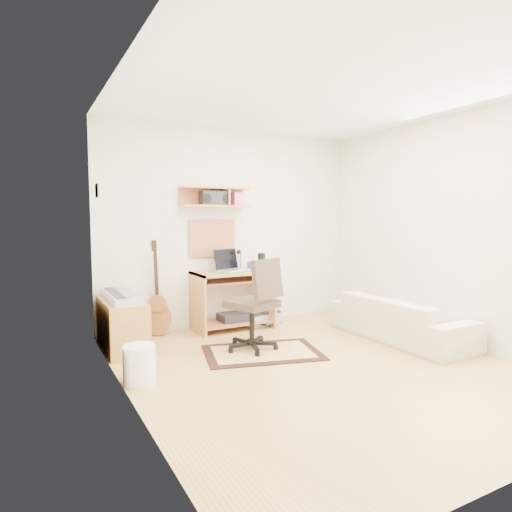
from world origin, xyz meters
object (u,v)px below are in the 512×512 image
desk (233,300)px  printer (260,318)px  task_chair (252,304)px  sofa (400,311)px  cabinet (122,325)px

desk → printer: desk is taller
task_chair → sofa: task_chair is taller
task_chair → cabinet: 1.44m
desk → cabinet: (-1.45, -0.24, -0.10)m
cabinet → sofa: sofa is taller
printer → sofa: (1.07, -1.46, 0.26)m
desk → sofa: (1.51, -1.41, -0.03)m
cabinet → sofa: (2.96, -1.17, 0.07)m
desk → printer: size_ratio=2.18×
cabinet → printer: bearing=8.8°
task_chair → printer: 1.26m
desk → sofa: 2.06m
task_chair → printer: size_ratio=2.22×
desk → task_chair: (-0.22, -0.94, 0.14)m
task_chair → cabinet: (-1.24, 0.70, -0.24)m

